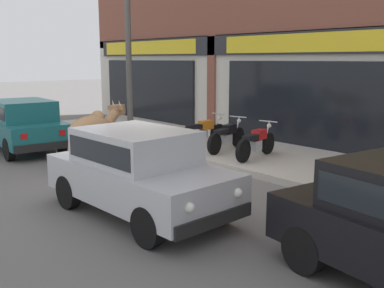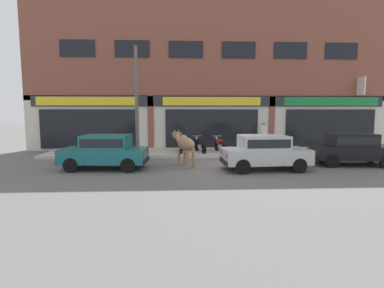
{
  "view_description": "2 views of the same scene",
  "coord_description": "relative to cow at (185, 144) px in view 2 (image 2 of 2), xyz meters",
  "views": [
    {
      "loc": [
        7.55,
        -5.14,
        2.61
      ],
      "look_at": [
        0.43,
        1.0,
        0.82
      ],
      "focal_mm": 42.0,
      "sensor_mm": 36.0,
      "label": 1
    },
    {
      "loc": [
        -2.26,
        -13.23,
        2.5
      ],
      "look_at": [
        -1.5,
        1.0,
        0.88
      ],
      "focal_mm": 28.0,
      "sensor_mm": 36.0,
      "label": 2
    }
  ],
  "objects": [
    {
      "name": "ground_plane",
      "position": [
        1.87,
        0.09,
        -1.01
      ],
      "size": [
        90.0,
        90.0,
        0.0
      ],
      "primitive_type": "plane",
      "color": "#605E5B"
    },
    {
      "name": "sidewalk",
      "position": [
        1.87,
        3.99,
        -0.93
      ],
      "size": [
        19.0,
        3.39,
        0.16
      ],
      "primitive_type": "cube",
      "color": "#B7AFA3",
      "rests_on": "ground"
    },
    {
      "name": "shop_building",
      "position": [
        1.87,
        5.94,
        3.96
      ],
      "size": [
        23.0,
        1.4,
        10.32
      ],
      "color": "brown",
      "rests_on": "ground"
    },
    {
      "name": "cow",
      "position": [
        0.0,
        0.0,
        0.0
      ],
      "size": [
        1.12,
        2.02,
        1.61
      ],
      "color": "#936B47",
      "rests_on": "ground"
    },
    {
      "name": "car_0",
      "position": [
        7.59,
        -0.05,
        -0.19
      ],
      "size": [
        3.75,
        2.03,
        1.46
      ],
      "color": "black",
      "rests_on": "ground"
    },
    {
      "name": "car_1",
      "position": [
        -3.38,
        -0.41,
        -0.19
      ],
      "size": [
        3.69,
        1.82,
        1.46
      ],
      "color": "black",
      "rests_on": "ground"
    },
    {
      "name": "car_2",
      "position": [
        3.29,
        -0.96,
        -0.19
      ],
      "size": [
        3.67,
        1.74,
        1.46
      ],
      "color": "black",
      "rests_on": "ground"
    },
    {
      "name": "motorcycle_0",
      "position": [
        -0.08,
        3.52,
        -0.46
      ],
      "size": [
        0.52,
        1.81,
        0.88
      ],
      "color": "black",
      "rests_on": "sidewalk"
    },
    {
      "name": "motorcycle_1",
      "position": [
        0.96,
        3.49,
        -0.46
      ],
      "size": [
        0.68,
        1.78,
        0.88
      ],
      "color": "black",
      "rests_on": "sidewalk"
    },
    {
      "name": "motorcycle_2",
      "position": [
        2.09,
        3.4,
        -0.46
      ],
      "size": [
        0.62,
        1.79,
        0.88
      ],
      "color": "black",
      "rests_on": "sidewalk"
    },
    {
      "name": "pedestrian",
      "position": [
        5.02,
        5.0,
        0.13
      ],
      "size": [
        0.46,
        0.32,
        1.6
      ],
      "color": "#2D2D33",
      "rests_on": "sidewalk"
    },
    {
      "name": "utility_pole",
      "position": [
        -2.41,
        2.59,
        1.95
      ],
      "size": [
        0.18,
        0.18,
        5.6
      ],
      "primitive_type": "cylinder",
      "color": "#595651",
      "rests_on": "sidewalk"
    }
  ]
}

